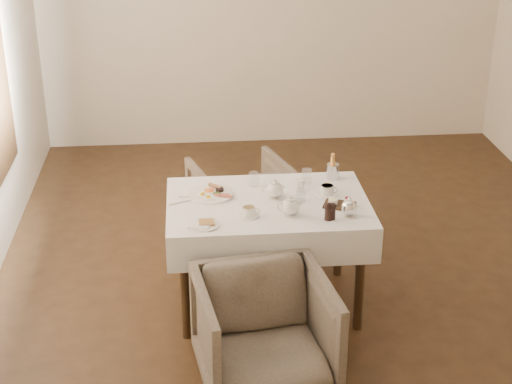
{
  "coord_description": "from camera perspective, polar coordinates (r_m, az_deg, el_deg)",
  "views": [
    {
      "loc": [
        -0.84,
        -5.06,
        2.86
      ],
      "look_at": [
        -0.44,
        -0.58,
        0.82
      ],
      "focal_mm": 55.0,
      "sensor_mm": 36.0,
      "label": 1
    }
  ],
  "objects": [
    {
      "name": "pepper_mill_left",
      "position": [
        4.72,
        5.3,
        -1.4
      ],
      "size": [
        0.07,
        0.07,
        0.11
      ],
      "primitive_type": null,
      "rotation": [
        0.0,
        0.0,
        0.23
      ],
      "color": "black",
      "rests_on": "table"
    },
    {
      "name": "fries_cup",
      "position": [
        5.29,
        5.62,
        1.79
      ],
      "size": [
        0.09,
        0.09,
        0.18
      ],
      "rotation": [
        0.0,
        0.0,
        0.41
      ],
      "color": "silver",
      "rests_on": "table"
    },
    {
      "name": "glass_right",
      "position": [
        5.23,
        3.7,
        1.17
      ],
      "size": [
        0.08,
        0.08,
        0.1
      ],
      "primitive_type": "cylinder",
      "rotation": [
        0.0,
        0.0,
        0.16
      ],
      "color": "silver",
      "rests_on": "table"
    },
    {
      "name": "creamer",
      "position": [
        5.12,
        3.19,
        0.54
      ],
      "size": [
        0.07,
        0.07,
        0.07
      ],
      "primitive_type": "cylinder",
      "rotation": [
        0.0,
        0.0,
        -0.36
      ],
      "color": "white",
      "rests_on": "table"
    },
    {
      "name": "side_plate",
      "position": [
        4.66,
        -3.82,
        -2.39
      ],
      "size": [
        0.19,
        0.18,
        0.02
      ],
      "rotation": [
        0.0,
        0.0,
        -0.21
      ],
      "color": "white",
      "rests_on": "table"
    },
    {
      "name": "teapot_front",
      "position": [
        4.77,
        2.52,
        -0.97
      ],
      "size": [
        0.17,
        0.14,
        0.13
      ],
      "primitive_type": null,
      "rotation": [
        0.0,
        0.0,
        0.11
      ],
      "color": "white",
      "rests_on": "table"
    },
    {
      "name": "breakfast_plate",
      "position": [
        5.06,
        -3.25,
        -0.11
      ],
      "size": [
        0.29,
        0.29,
        0.04
      ],
      "rotation": [
        0.0,
        0.0,
        0.37
      ],
      "color": "white",
      "rests_on": "table"
    },
    {
      "name": "teacup_near",
      "position": [
        4.76,
        -0.52,
        -1.47
      ],
      "size": [
        0.13,
        0.13,
        0.06
      ],
      "rotation": [
        0.0,
        0.0,
        -0.13
      ],
      "color": "white",
      "rests_on": "table"
    },
    {
      "name": "condiment_board",
      "position": [
        4.92,
        6.08,
        -0.87
      ],
      "size": [
        0.22,
        0.19,
        0.05
      ],
      "rotation": [
        0.0,
        0.0,
        -0.38
      ],
      "color": "black",
      "rests_on": "table"
    },
    {
      "name": "armchair_near",
      "position": [
        4.43,
        0.64,
        -10.3
      ],
      "size": [
        0.82,
        0.84,
        0.67
      ],
      "primitive_type": "imported",
      "rotation": [
        0.0,
        0.0,
        0.15
      ],
      "color": "#494136",
      "rests_on": "ground"
    },
    {
      "name": "glass_left",
      "position": [
        5.18,
        -0.16,
        0.96
      ],
      "size": [
        0.08,
        0.08,
        0.09
      ],
      "primitive_type": "cylinder",
      "rotation": [
        0.0,
        0.0,
        0.3
      ],
      "color": "silver",
      "rests_on": "table"
    },
    {
      "name": "armchair_far",
      "position": [
        5.96,
        -1.01,
        -0.78
      ],
      "size": [
        0.87,
        0.88,
        0.64
      ],
      "primitive_type": "imported",
      "rotation": [
        0.0,
        0.0,
        3.44
      ],
      "color": "#494136",
      "rests_on": "ground"
    },
    {
      "name": "cutlery_fork",
      "position": [
        5.03,
        -4.66,
        -0.37
      ],
      "size": [
        0.18,
        0.03,
        0.0
      ],
      "primitive_type": "cube",
      "rotation": [
        0.0,
        0.0,
        1.49
      ],
      "color": "silver",
      "rests_on": "table"
    },
    {
      "name": "cutlery_knife",
      "position": [
        4.97,
        -5.27,
        -0.72
      ],
      "size": [
        0.19,
        0.1,
        0.0
      ],
      "primitive_type": "cube",
      "rotation": [
        0.0,
        0.0,
        2.01
      ],
      "color": "silver",
      "rests_on": "table"
    },
    {
      "name": "silver_pot",
      "position": [
        4.79,
        6.77,
        -1.05
      ],
      "size": [
        0.12,
        0.1,
        0.12
      ],
      "primitive_type": null,
      "rotation": [
        0.0,
        0.0,
        0.1
      ],
      "color": "white",
      "rests_on": "table"
    },
    {
      "name": "teapot_centre",
      "position": [
        5.0,
        1.36,
        0.27
      ],
      "size": [
        0.17,
        0.14,
        0.12
      ],
      "primitive_type": null,
      "rotation": [
        0.0,
        0.0,
        0.11
      ],
      "color": "white",
      "rests_on": "table"
    },
    {
      "name": "teacup_far",
      "position": [
        5.06,
        5.2,
        0.11
      ],
      "size": [
        0.14,
        0.14,
        0.07
      ],
      "rotation": [
        0.0,
        0.0,
        -0.42
      ],
      "color": "white",
      "rests_on": "table"
    },
    {
      "name": "table",
      "position": [
        5.01,
        0.86,
        -1.91
      ],
      "size": [
        1.28,
        0.88,
        0.75
      ],
      "color": "black",
      "rests_on": "ground"
    },
    {
      "name": "pepper_mill_right",
      "position": [
        4.74,
        5.54,
        -1.38
      ],
      "size": [
        0.06,
        0.06,
        0.11
      ],
      "primitive_type": null,
      "rotation": [
        0.0,
        0.0,
        0.11
      ],
      "color": "black",
      "rests_on": "table"
    },
    {
      "name": "glass_mid",
      "position": [
        4.96,
        3.27,
        -0.22
      ],
      "size": [
        0.08,
        0.08,
        0.09
      ],
      "primitive_type": "cylinder",
      "rotation": [
        0.0,
        0.0,
        -0.39
      ],
      "color": "silver",
      "rests_on": "table"
    }
  ]
}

